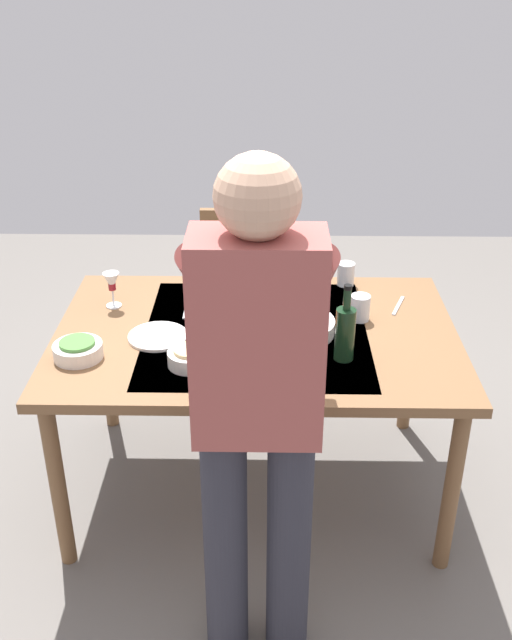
% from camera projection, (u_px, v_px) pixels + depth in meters
% --- Properties ---
extents(ground_plane, '(6.00, 6.00, 0.00)m').
position_uv_depth(ground_plane, '(256.00, 484.00, 3.22)').
color(ground_plane, '#66605B').
extents(dining_table, '(1.57, 1.03, 0.77)m').
position_uv_depth(dining_table, '(256.00, 347.00, 2.89)').
color(dining_table, brown).
rests_on(dining_table, ground_plane).
extents(chair_near, '(0.40, 0.40, 0.91)m').
position_uv_depth(chair_near, '(240.00, 288.00, 3.76)').
color(chair_near, '#523019').
rests_on(chair_near, ground_plane).
extents(person_server, '(0.42, 0.61, 1.69)m').
position_uv_depth(person_server, '(257.00, 403.00, 2.08)').
color(person_server, '#2D2D38').
rests_on(person_server, ground_plane).
extents(wine_bottle, '(0.07, 0.07, 0.30)m').
position_uv_depth(wine_bottle, '(345.00, 332.00, 2.62)').
color(wine_bottle, black).
rests_on(wine_bottle, dining_table).
extents(wine_glass_left, '(0.07, 0.07, 0.15)m').
position_uv_depth(wine_glass_left, '(112.00, 284.00, 3.00)').
color(wine_glass_left, white).
rests_on(wine_glass_left, dining_table).
extents(wine_glass_right, '(0.07, 0.07, 0.15)m').
position_uv_depth(wine_glass_right, '(197.00, 363.00, 2.44)').
color(wine_glass_right, white).
rests_on(wine_glass_right, dining_table).
extents(water_cup_near_left, '(0.08, 0.08, 0.10)m').
position_uv_depth(water_cup_near_left, '(346.00, 274.00, 3.21)').
color(water_cup_near_left, silver).
rests_on(water_cup_near_left, dining_table).
extents(water_cup_near_right, '(0.08, 0.08, 0.11)m').
position_uv_depth(water_cup_near_right, '(360.00, 308.00, 2.92)').
color(water_cup_near_right, silver).
rests_on(water_cup_near_right, dining_table).
extents(serving_bowl_pasta, '(0.30, 0.30, 0.07)m').
position_uv_depth(serving_bowl_pasta, '(296.00, 325.00, 2.83)').
color(serving_bowl_pasta, white).
rests_on(serving_bowl_pasta, dining_table).
extents(side_bowl_salad, '(0.18, 0.18, 0.07)m').
position_uv_depth(side_bowl_salad, '(78.00, 350.00, 2.66)').
color(side_bowl_salad, white).
rests_on(side_bowl_salad, dining_table).
extents(side_bowl_bread, '(0.16, 0.16, 0.07)m').
position_uv_depth(side_bowl_bread, '(190.00, 357.00, 2.62)').
color(side_bowl_bread, white).
rests_on(side_bowl_bread, dining_table).
extents(dinner_plate_near, '(0.23, 0.23, 0.01)m').
position_uv_depth(dinner_plate_near, '(158.00, 336.00, 2.81)').
color(dinner_plate_near, white).
rests_on(dinner_plate_near, dining_table).
extents(table_knife, '(0.02, 0.20, 0.00)m').
position_uv_depth(table_knife, '(186.00, 307.00, 3.03)').
color(table_knife, silver).
rests_on(table_knife, dining_table).
extents(table_fork, '(0.08, 0.17, 0.00)m').
position_uv_depth(table_fork, '(398.00, 306.00, 3.05)').
color(table_fork, silver).
rests_on(table_fork, dining_table).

